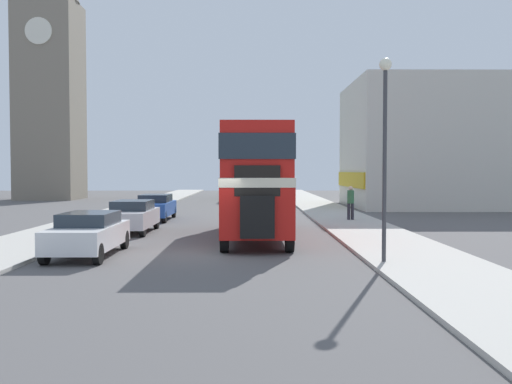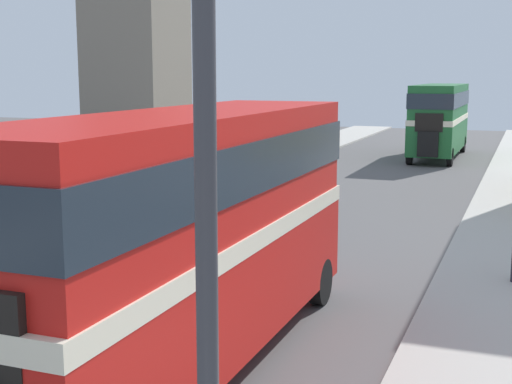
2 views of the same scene
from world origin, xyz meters
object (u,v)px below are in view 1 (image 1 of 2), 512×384
at_px(car_parked_mid, 132,216).
at_px(street_lamp, 385,129).
at_px(double_decker_bus, 256,174).
at_px(church_tower, 49,56).
at_px(bus_distant, 254,173).
at_px(pedestrian_walking, 351,201).
at_px(car_parked_far, 155,207).
at_px(car_parked_near, 88,233).

relative_size(car_parked_mid, street_lamp, 0.74).
bearing_deg(double_decker_bus, street_lamp, -62.54).
relative_size(double_decker_bus, church_tower, 0.39).
relative_size(bus_distant, car_parked_mid, 2.19).
distance_m(double_decker_bus, pedestrian_walking, 8.89).
bearing_deg(car_parked_mid, car_parked_far, 90.35).
bearing_deg(car_parked_far, street_lamp, -58.97).
height_order(double_decker_bus, street_lamp, street_lamp).
xyz_separation_m(car_parked_near, pedestrian_walking, (10.61, 12.16, 0.41)).
xyz_separation_m(car_parked_mid, street_lamp, (9.16, -8.96, 3.21)).
distance_m(double_decker_bus, car_parked_far, 10.12).
xyz_separation_m(bus_distant, church_tower, (-19.59, -1.53, 11.15)).
distance_m(car_parked_near, church_tower, 41.31).
xyz_separation_m(bus_distant, car_parked_mid, (-5.61, -31.16, -1.82)).
bearing_deg(car_parked_near, bus_distant, 81.71).
xyz_separation_m(car_parked_near, car_parked_far, (-0.09, 13.32, 0.01)).
relative_size(double_decker_bus, bus_distant, 1.10).
relative_size(pedestrian_walking, church_tower, 0.07).
bearing_deg(car_parked_mid, car_parked_near, -89.61).
bearing_deg(car_parked_far, double_decker_bus, -56.13).
height_order(bus_distant, car_parked_far, bus_distant).
distance_m(car_parked_mid, car_parked_far, 6.33).
xyz_separation_m(car_parked_far, street_lamp, (9.20, -15.29, 3.21)).
height_order(car_parked_near, church_tower, church_tower).
distance_m(street_lamp, church_tower, 46.05).
bearing_deg(car_parked_far, bus_distant, 77.19).
xyz_separation_m(car_parked_near, street_lamp, (9.11, -1.97, 3.22)).
height_order(bus_distant, church_tower, church_tower).
bearing_deg(car_parked_near, double_decker_bus, 42.82).
height_order(car_parked_near, pedestrian_walking, pedestrian_walking).
bearing_deg(street_lamp, bus_distant, 95.06).
relative_size(double_decker_bus, pedestrian_walking, 5.75).
xyz_separation_m(bus_distant, pedestrian_walking, (5.05, -25.99, -1.42)).
relative_size(bus_distant, pedestrian_walking, 5.22).
bearing_deg(car_parked_far, church_tower, 120.90).
bearing_deg(pedestrian_walking, street_lamp, -96.04).
relative_size(car_parked_mid, church_tower, 0.16).
relative_size(car_parked_far, street_lamp, 0.78).
xyz_separation_m(double_decker_bus, car_parked_near, (-5.46, -5.06, -1.87)).
height_order(street_lamp, church_tower, church_tower).
relative_size(double_decker_bus, car_parked_near, 2.38).
relative_size(car_parked_near, church_tower, 0.16).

